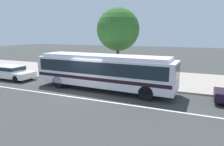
# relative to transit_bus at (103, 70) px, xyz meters

# --- Properties ---
(ground_plane) EXTENTS (120.00, 120.00, 0.00)m
(ground_plane) POSITION_rel_transit_bus_xyz_m (-0.78, -1.70, -1.58)
(ground_plane) COLOR #393C3A
(sidewalk_slab) EXTENTS (60.00, 8.00, 0.12)m
(sidewalk_slab) POSITION_rel_transit_bus_xyz_m (-0.78, 5.35, -1.52)
(sidewalk_slab) COLOR #A4978C
(sidewalk_slab) RESTS_ON ground_plane
(lane_stripe_center) EXTENTS (56.00, 0.16, 0.01)m
(lane_stripe_center) POSITION_rel_transit_bus_xyz_m (-0.78, -2.50, -1.58)
(lane_stripe_center) COLOR silver
(lane_stripe_center) RESTS_ON ground_plane
(transit_bus) EXTENTS (11.01, 2.99, 2.71)m
(transit_bus) POSITION_rel_transit_bus_xyz_m (0.00, 0.00, 0.00)
(transit_bus) COLOR silver
(transit_bus) RESTS_ON ground_plane
(sedan_behind_bus) EXTENTS (4.64, 1.90, 1.29)m
(sedan_behind_bus) POSITION_rel_transit_bus_xyz_m (-9.81, -0.11, -0.85)
(sedan_behind_bus) COLOR white
(sedan_behind_bus) RESTS_ON ground_plane
(pedestrian_waiting_near_sign) EXTENTS (0.41, 0.41, 1.74)m
(pedestrian_waiting_near_sign) POSITION_rel_transit_bus_xyz_m (-0.71, 1.92, -0.44)
(pedestrian_waiting_near_sign) COLOR #33343E
(pedestrian_waiting_near_sign) RESTS_ON sidewalk_slab
(pedestrian_walking_along_curb) EXTENTS (0.43, 0.43, 1.71)m
(pedestrian_walking_along_curb) POSITION_rel_transit_bus_xyz_m (-1.57, 3.13, -0.46)
(pedestrian_walking_along_curb) COLOR #3D3532
(pedestrian_walking_along_curb) RESTS_ON sidewalk_slab
(pedestrian_standing_by_tree) EXTENTS (0.43, 0.43, 1.68)m
(pedestrian_standing_by_tree) POSITION_rel_transit_bus_xyz_m (3.22, 2.72, -0.48)
(pedestrian_standing_by_tree) COLOR #1E3647
(pedestrian_standing_by_tree) RESTS_ON sidewalk_slab
(bus_stop_sign) EXTENTS (0.13, 0.44, 2.34)m
(bus_stop_sign) POSITION_rel_transit_bus_xyz_m (3.03, 1.92, 0.05)
(bus_stop_sign) COLOR gray
(bus_stop_sign) RESTS_ON sidewalk_slab
(street_tree_near_stop) EXTENTS (3.93, 3.93, 6.53)m
(street_tree_near_stop) POSITION_rel_transit_bus_xyz_m (-0.37, 3.97, 3.09)
(street_tree_near_stop) COLOR brown
(street_tree_near_stop) RESTS_ON sidewalk_slab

